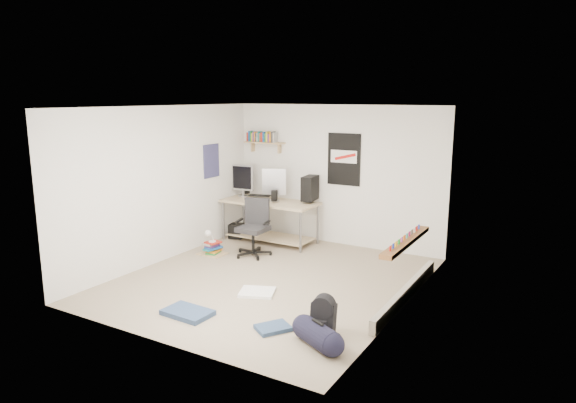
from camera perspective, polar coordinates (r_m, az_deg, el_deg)
The scene contains 26 objects.
floor at distance 7.62m, azimuth -2.05°, elevation -8.72°, with size 4.00×4.50×0.01m, color gray.
ceiling at distance 7.14m, azimuth -2.20°, elevation 10.51°, with size 4.00×4.50×0.01m, color white.
back_wall at distance 9.23m, azimuth 5.39°, elevation 2.90°, with size 4.00×0.01×2.50m, color silver.
left_wall at distance 8.51m, azimuth -13.62°, elevation 1.87°, with size 0.01×4.50×2.50m, color silver.
right_wall at distance 6.45m, azimuth 13.10°, elevation -1.16°, with size 0.01×4.50×2.50m, color silver.
desk at distance 9.44m, azimuth -2.01°, elevation -2.34°, with size 1.76×0.77×0.80m, color beige.
monitor_left at distance 9.78m, azimuth -5.03°, elevation 2.19°, with size 0.44×0.11×0.49m, color #AEAFB4.
monitor_right at distance 9.31m, azimuth -1.55°, elevation 1.71°, with size 0.43×0.11×0.47m, color #B9B7BD.
pc_tower at distance 9.21m, azimuth 2.46°, elevation 1.49°, with size 0.20×0.42×0.44m, color black.
keyboard at distance 9.64m, azimuth -3.17°, elevation 0.68°, with size 0.40×0.14×0.02m, color black.
speaker_left at distance 9.88m, azimuth -4.66°, elevation 1.45°, with size 0.10×0.10×0.20m, color black.
speaker_right at distance 9.17m, azimuth -1.54°, elevation 0.67°, with size 0.10×0.10×0.19m, color black.
office_chair at distance 8.61m, azimuth -3.92°, elevation -2.87°, with size 0.63×0.63×0.96m, color #242326.
wall_shelf at distance 9.76m, azimuth -2.62°, elevation 6.55°, with size 0.80×0.22×0.24m, color tan.
poster_back_wall at distance 9.11m, azimuth 6.22°, elevation 4.67°, with size 0.62×0.03×0.92m, color black.
poster_left_wall at distance 9.35m, azimuth -8.51°, elevation 4.48°, with size 0.02×0.42×0.60m, color navy.
window at distance 6.71m, azimuth 13.50°, elevation 1.05°, with size 0.10×1.50×1.26m, color brown.
baseboard_heater at distance 7.08m, azimuth 13.01°, elevation -9.84°, with size 0.08×2.50×0.18m, color #B7B2A8.
backpack at distance 5.90m, azimuth 3.93°, elevation -12.87°, with size 0.27×0.22×0.36m, color black.
duffel_bag at distance 5.69m, azimuth 3.30°, elevation -14.53°, with size 0.27×0.27×0.52m, color black.
tshirt at distance 7.12m, azimuth -3.45°, elevation -10.03°, with size 0.46×0.39×0.04m, color white.
jeans_a at distance 6.58m, azimuth -11.09°, elevation -12.03°, with size 0.60×0.38×0.07m, color navy.
jeans_b at distance 6.09m, azimuth -1.67°, elevation -13.85°, with size 0.38×0.28×0.05m, color navy.
book_stack at distance 8.85m, azimuth -8.42°, elevation -4.87°, with size 0.47×0.38×0.32m, color olive.
desk_lamp at distance 8.76m, azimuth -8.44°, elevation -3.48°, with size 0.12×0.21×0.21m, color white.
subwoofer at distance 9.77m, azimuth -5.78°, elevation -3.27°, with size 0.24×0.24×0.27m, color black.
Camera 1 is at (3.83, -6.03, 2.65)m, focal length 32.00 mm.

